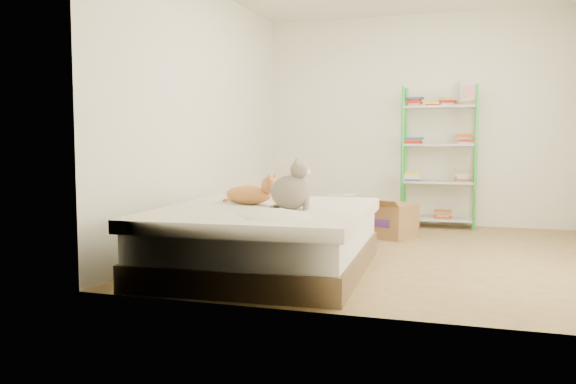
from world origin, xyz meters
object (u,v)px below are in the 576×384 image
at_px(bed, 265,239).
at_px(white_bin, 342,210).
at_px(grey_cat, 291,185).
at_px(shelf_unit, 440,152).
at_px(cardboard_box, 388,220).
at_px(orange_cat, 248,192).

relative_size(bed, white_bin, 5.53).
bearing_deg(grey_cat, white_bin, -6.05).
bearing_deg(white_bin, shelf_unit, 9.06).
relative_size(grey_cat, shelf_unit, 0.22).
distance_m(bed, cardboard_box, 2.12).
bearing_deg(orange_cat, bed, -28.86).
bearing_deg(grey_cat, orange_cat, 50.96).
xyz_separation_m(grey_cat, shelf_unit, (0.95, 3.00, 0.20)).
distance_m(bed, white_bin, 2.75).
height_order(bed, orange_cat, orange_cat).
height_order(shelf_unit, cardboard_box, shelf_unit).
distance_m(bed, orange_cat, 0.45).
height_order(grey_cat, shelf_unit, shelf_unit).
bearing_deg(shelf_unit, bed, -112.14).
relative_size(bed, cardboard_box, 3.08).
distance_m(shelf_unit, white_bin, 1.38).
distance_m(bed, shelf_unit, 3.23).
xyz_separation_m(orange_cat, white_bin, (0.24, 2.57, -0.43)).
relative_size(cardboard_box, white_bin, 1.79).
bearing_deg(white_bin, grey_cat, -85.79).
xyz_separation_m(shelf_unit, cardboard_box, (-0.48, -0.93, -0.72)).
distance_m(orange_cat, white_bin, 2.62).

